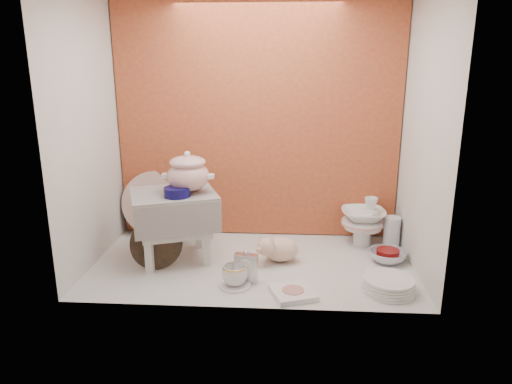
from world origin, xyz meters
TOP-DOWN VIEW (x-y plane):
  - ground at (0.00, 0.00)m, footprint 1.80×1.80m
  - niche_shell at (0.00, 0.18)m, footprint 1.86×1.03m
  - step_stool at (-0.45, 0.03)m, footprint 0.57×0.53m
  - soup_tureen at (-0.36, 0.04)m, footprint 0.31×0.31m
  - cobalt_bowl at (-0.41, -0.05)m, footprint 0.16×0.16m
  - floral_platter at (-0.68, 0.44)m, footprint 0.44×0.18m
  - blue_white_vase at (-0.52, 0.37)m, footprint 0.27×0.27m
  - lacquer_tray at (-0.53, -0.09)m, footprint 0.29×0.17m
  - mantel_clock at (-0.01, -0.23)m, footprint 0.13×0.06m
  - plush_pig at (0.16, 0.04)m, footprint 0.31×0.25m
  - teacup_saucer at (-0.07, -0.29)m, footprint 0.21×0.21m
  - gold_rim_teacup at (-0.07, -0.29)m, footprint 0.17×0.17m
  - lattice_dish at (0.23, -0.36)m, footprint 0.25×0.25m
  - dinner_plate_stack at (0.71, -0.30)m, footprint 0.29×0.29m
  - crystal_bowl at (0.78, 0.08)m, footprint 0.26×0.26m
  - clear_glass_vase at (0.84, 0.29)m, footprint 0.12×0.12m
  - porcelain_tower at (0.67, 0.34)m, footprint 0.30×0.30m

SIDE VIEW (x-z plane):
  - ground at x=0.00m, z-range 0.00..0.00m
  - teacup_saucer at x=-0.07m, z-range 0.00..0.01m
  - lattice_dish at x=0.23m, z-range 0.00..0.03m
  - crystal_bowl at x=0.78m, z-range 0.00..0.07m
  - dinner_plate_stack at x=0.71m, z-range 0.00..0.07m
  - gold_rim_teacup at x=-0.07m, z-range 0.01..0.12m
  - plush_pig at x=0.16m, z-range 0.00..0.16m
  - mantel_clock at x=-0.01m, z-range 0.00..0.18m
  - clear_glass_vase at x=0.84m, z-range 0.00..0.20m
  - blue_white_vase at x=-0.52m, z-range 0.00..0.23m
  - lacquer_tray at x=-0.53m, z-range 0.00..0.29m
  - porcelain_tower at x=0.67m, z-range 0.00..0.31m
  - step_stool at x=-0.45m, z-range 0.00..0.41m
  - floral_platter at x=-0.68m, z-range 0.00..0.42m
  - cobalt_bowl at x=-0.41m, z-range 0.41..0.46m
  - soup_tureen at x=-0.36m, z-range 0.41..0.64m
  - niche_shell at x=0.00m, z-range 0.17..1.70m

